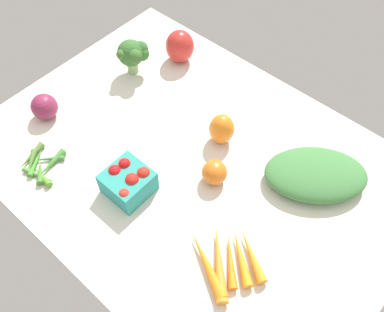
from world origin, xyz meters
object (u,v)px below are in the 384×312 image
(berry_basket, at_px, (128,181))
(bell_pepper_orange, at_px, (222,129))
(leafy_greens_clump, at_px, (316,174))
(red_onion_near_basket, at_px, (44,107))
(carrot_bunch, at_px, (226,260))
(bell_pepper_red, at_px, (180,46))
(okra_pile, at_px, (40,166))
(heirloom_tomato_orange, at_px, (214,172))
(broccoli_head, at_px, (133,54))

(berry_basket, bearing_deg, bell_pepper_orange, -104.48)
(leafy_greens_clump, height_order, red_onion_near_basket, red_onion_near_basket)
(carrot_bunch, bearing_deg, bell_pepper_red, -39.09)
(leafy_greens_clump, bearing_deg, carrot_bunch, 84.38)
(bell_pepper_red, bearing_deg, leafy_greens_clump, 168.63)
(okra_pile, relative_size, bell_pepper_red, 1.33)
(leafy_greens_clump, relative_size, bell_pepper_red, 2.45)
(red_onion_near_basket, height_order, heirloom_tomato_orange, red_onion_near_basket)
(okra_pile, relative_size, red_onion_near_basket, 1.89)
(red_onion_near_basket, bearing_deg, heirloom_tomato_orange, -163.43)
(okra_pile, distance_m, berry_basket, 0.24)
(bell_pepper_orange, height_order, broccoli_head, broccoli_head)
(carrot_bunch, height_order, broccoli_head, broccoli_head)
(okra_pile, xyz_separation_m, broccoli_head, (0.07, -0.39, 0.06))
(okra_pile, distance_m, heirloom_tomato_orange, 0.43)
(leafy_greens_clump, relative_size, berry_basket, 2.42)
(leafy_greens_clump, relative_size, broccoli_head, 2.26)
(carrot_bunch, relative_size, leafy_greens_clump, 0.80)
(carrot_bunch, height_order, heirloom_tomato_orange, heirloom_tomato_orange)
(bell_pepper_orange, xyz_separation_m, red_onion_near_basket, (0.40, 0.24, -0.01))
(leafy_greens_clump, bearing_deg, heirloom_tomato_orange, 40.50)
(carrot_bunch, distance_m, berry_basket, 0.28)
(red_onion_near_basket, bearing_deg, berry_basket, 177.47)
(broccoli_head, distance_m, bell_pepper_red, 0.14)
(bell_pepper_orange, bearing_deg, red_onion_near_basket, 31.27)
(carrot_bunch, bearing_deg, heirloom_tomato_orange, -43.55)
(bell_pepper_red, bearing_deg, okra_pile, 90.73)
(bell_pepper_orange, bearing_deg, broccoli_head, -5.17)
(carrot_bunch, xyz_separation_m, heirloom_tomato_orange, (0.15, -0.14, 0.02))
(broccoli_head, relative_size, bell_pepper_red, 1.08)
(berry_basket, xyz_separation_m, bell_pepper_red, (0.22, -0.41, 0.01))
(leafy_greens_clump, xyz_separation_m, heirloom_tomato_orange, (0.18, 0.16, 0.00))
(heirloom_tomato_orange, relative_size, bell_pepper_red, 0.62)
(bell_pepper_orange, bearing_deg, leafy_greens_clump, -168.53)
(okra_pile, bearing_deg, berry_basket, -154.22)
(broccoli_head, height_order, heirloom_tomato_orange, broccoli_head)
(berry_basket, bearing_deg, heirloom_tomato_orange, -130.48)
(okra_pile, distance_m, bell_pepper_red, 0.52)
(carrot_bunch, bearing_deg, red_onion_near_basket, -0.57)
(berry_basket, relative_size, bell_pepper_red, 1.01)
(carrot_bunch, relative_size, broccoli_head, 1.81)
(carrot_bunch, relative_size, bell_pepper_orange, 2.25)
(okra_pile, xyz_separation_m, heirloom_tomato_orange, (-0.34, -0.25, 0.02))
(berry_basket, relative_size, heirloom_tomato_orange, 1.64)
(broccoli_head, height_order, bell_pepper_red, broccoli_head)
(heirloom_tomato_orange, bearing_deg, leafy_greens_clump, -139.50)
(bell_pepper_red, bearing_deg, bell_pepper_orange, 151.15)
(heirloom_tomato_orange, bearing_deg, carrot_bunch, 136.45)
(okra_pile, xyz_separation_m, berry_basket, (-0.21, -0.10, 0.03))
(carrot_bunch, bearing_deg, bell_pepper_orange, -49.13)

